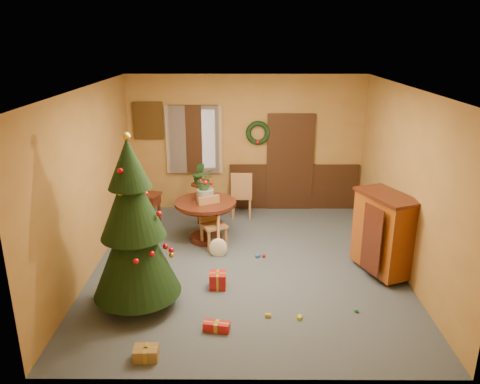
{
  "coord_description": "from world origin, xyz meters",
  "views": [
    {
      "loc": [
        -0.08,
        -7.03,
        3.65
      ],
      "look_at": [
        -0.12,
        0.4,
        1.15
      ],
      "focal_mm": 35.0,
      "sensor_mm": 36.0,
      "label": 1
    }
  ],
  "objects_px": {
    "chair_near": "(212,221)",
    "sideboard": "(384,232)",
    "dining_table": "(206,213)",
    "writing_desk": "(140,201)",
    "christmas_tree": "(133,228)"
  },
  "relations": [
    {
      "from": "dining_table",
      "to": "christmas_tree",
      "type": "xyz_separation_m",
      "value": [
        -0.79,
        -2.23,
        0.64
      ]
    },
    {
      "from": "dining_table",
      "to": "chair_near",
      "type": "relative_size",
      "value": 1.22
    },
    {
      "from": "dining_table",
      "to": "christmas_tree",
      "type": "height_order",
      "value": "christmas_tree"
    },
    {
      "from": "writing_desk",
      "to": "sideboard",
      "type": "height_order",
      "value": "sideboard"
    },
    {
      "from": "christmas_tree",
      "to": "writing_desk",
      "type": "bearing_deg",
      "value": 101.05
    },
    {
      "from": "dining_table",
      "to": "writing_desk",
      "type": "relative_size",
      "value": 1.28
    },
    {
      "from": "sideboard",
      "to": "chair_near",
      "type": "bearing_deg",
      "value": 160.03
    },
    {
      "from": "dining_table",
      "to": "sideboard",
      "type": "height_order",
      "value": "sideboard"
    },
    {
      "from": "christmas_tree",
      "to": "writing_desk",
      "type": "height_order",
      "value": "christmas_tree"
    },
    {
      "from": "christmas_tree",
      "to": "writing_desk",
      "type": "relative_size",
      "value": 2.83
    },
    {
      "from": "dining_table",
      "to": "christmas_tree",
      "type": "distance_m",
      "value": 2.45
    },
    {
      "from": "chair_near",
      "to": "sideboard",
      "type": "distance_m",
      "value": 2.96
    },
    {
      "from": "writing_desk",
      "to": "sideboard",
      "type": "distance_m",
      "value": 4.66
    },
    {
      "from": "christmas_tree",
      "to": "chair_near",
      "type": "bearing_deg",
      "value": 65.27
    },
    {
      "from": "chair_near",
      "to": "christmas_tree",
      "type": "distance_m",
      "value": 2.29
    }
  ]
}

